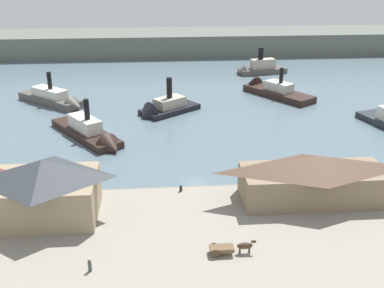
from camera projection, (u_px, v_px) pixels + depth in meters
name	position (u px, v px, depth m)	size (l,w,h in m)	color
ground_plane	(195.00, 182.00, 80.13)	(320.00, 320.00, 0.00)	slate
quay_promenade	(209.00, 257.00, 59.62)	(110.00, 36.00, 1.20)	gray
seawall_edge	(197.00, 190.00, 76.62)	(110.00, 0.80, 1.00)	slate
ferry_shed_central_terminal	(45.00, 188.00, 66.07)	(14.60, 11.17, 8.79)	#998466
ferry_shed_west_terminal	(314.00, 178.00, 70.79)	(22.05, 8.55, 7.21)	#847056
horse_cart	(230.00, 248.00, 58.91)	(5.88, 1.58, 1.87)	brown
pedestrian_standing_center	(90.00, 265.00, 55.77)	(0.43, 0.43, 1.74)	#3D4C42
mooring_post_west	(181.00, 189.00, 74.54)	(0.44, 0.44, 0.90)	black
ferry_moored_west	(92.00, 134.00, 97.41)	(17.97, 22.50, 10.36)	black
ferry_approaching_west	(270.00, 90.00, 128.71)	(17.68, 21.73, 9.99)	black
ferry_outer_harbor	(55.00, 99.00, 119.67)	(19.46, 17.69, 9.75)	#514C47
ferry_departing_north	(162.00, 109.00, 113.28)	(16.31, 14.70, 10.95)	black
ferry_mid_harbor	(258.00, 69.00, 150.14)	(17.15, 7.88, 9.74)	#514C47
far_headland	(171.00, 42.00, 180.03)	(180.00, 24.00, 8.00)	#60665B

